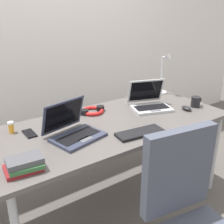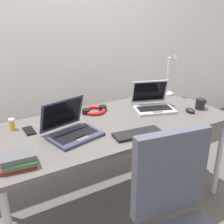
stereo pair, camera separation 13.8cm
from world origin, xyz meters
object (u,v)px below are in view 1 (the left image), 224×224
object	(u,v)px
headphones	(93,111)
coffee_mug	(196,102)
pill_bottle	(11,127)
book_stack	(24,164)
laptop_by_keyboard	(74,130)
cell_phone	(29,133)
computer_mouse	(187,108)
laptop_back_right	(150,103)
external_keyboard	(140,133)
desk_lamp	(164,74)

from	to	relation	value
headphones	coffee_mug	xyz separation A→B (m)	(0.79, -0.38, 0.03)
pill_bottle	book_stack	size ratio (longest dim) A/B	0.39
laptop_by_keyboard	pill_bottle	xyz separation A→B (m)	(-0.32, 0.29, -0.01)
cell_phone	headphones	world-z (taller)	headphones
computer_mouse	pill_bottle	world-z (taller)	pill_bottle
laptop_back_right	pill_bottle	size ratio (longest dim) A/B	4.88
cell_phone	laptop_by_keyboard	bearing A→B (deg)	-41.85
laptop_by_keyboard	coffee_mug	world-z (taller)	laptop_by_keyboard
computer_mouse	book_stack	distance (m)	1.38
external_keyboard	book_stack	distance (m)	0.77
pill_bottle	coffee_mug	distance (m)	1.48
laptop_back_right	headphones	bearing A→B (deg)	157.79
laptop_back_right	external_keyboard	distance (m)	0.52
external_keyboard	computer_mouse	world-z (taller)	computer_mouse
book_stack	desk_lamp	bearing A→B (deg)	19.04
laptop_by_keyboard	laptop_back_right	xyz separation A→B (m)	(0.77, 0.12, -0.00)
headphones	coffee_mug	distance (m)	0.88
book_stack	pill_bottle	bearing A→B (deg)	81.62
laptop_by_keyboard	book_stack	xyz separation A→B (m)	(-0.39, -0.20, -0.01)
laptop_by_keyboard	cell_phone	xyz separation A→B (m)	(-0.23, 0.20, -0.04)
laptop_by_keyboard	laptop_back_right	size ratio (longest dim) A/B	0.99
laptop_back_right	book_stack	xyz separation A→B (m)	(-1.16, -0.32, -0.01)
laptop_by_keyboard	pill_bottle	bearing A→B (deg)	137.11
coffee_mug	headphones	bearing A→B (deg)	154.07
book_stack	headphones	bearing A→B (deg)	34.97
computer_mouse	laptop_by_keyboard	bearing A→B (deg)	178.88
book_stack	cell_phone	bearing A→B (deg)	67.98
computer_mouse	headphones	world-z (taller)	headphones
desk_lamp	laptop_back_right	world-z (taller)	desk_lamp
laptop_back_right	external_keyboard	size ratio (longest dim) A/B	1.17
laptop_by_keyboard	computer_mouse	world-z (taller)	laptop_by_keyboard
cell_phone	pill_bottle	size ratio (longest dim) A/B	1.72
pill_bottle	book_stack	world-z (taller)	pill_bottle
desk_lamp	laptop_by_keyboard	xyz separation A→B (m)	(-1.14, -0.33, -0.15)
desk_lamp	coffee_mug	world-z (taller)	desk_lamp
desk_lamp	laptop_back_right	xyz separation A→B (m)	(-0.37, -0.21, -0.15)
desk_lamp	laptop_by_keyboard	size ratio (longest dim) A/B	1.05
pill_bottle	coffee_mug	size ratio (longest dim) A/B	0.70
laptop_back_right	cell_phone	size ratio (longest dim) A/B	2.83
external_keyboard	pill_bottle	bearing A→B (deg)	150.72
coffee_mug	pill_bottle	bearing A→B (deg)	165.12
laptop_back_right	pill_bottle	bearing A→B (deg)	170.65
laptop_by_keyboard	headphones	distance (m)	0.44
laptop_back_right	cell_phone	distance (m)	1.00
cell_phone	headphones	xyz separation A→B (m)	(0.55, 0.09, 0.01)
computer_mouse	cell_phone	size ratio (longest dim) A/B	0.71
desk_lamp	book_stack	size ratio (longest dim) A/B	1.95
laptop_by_keyboard	external_keyboard	size ratio (longest dim) A/B	1.15
laptop_by_keyboard	headphones	xyz separation A→B (m)	(0.32, 0.30, -0.03)
laptop_back_right	computer_mouse	size ratio (longest dim) A/B	4.01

